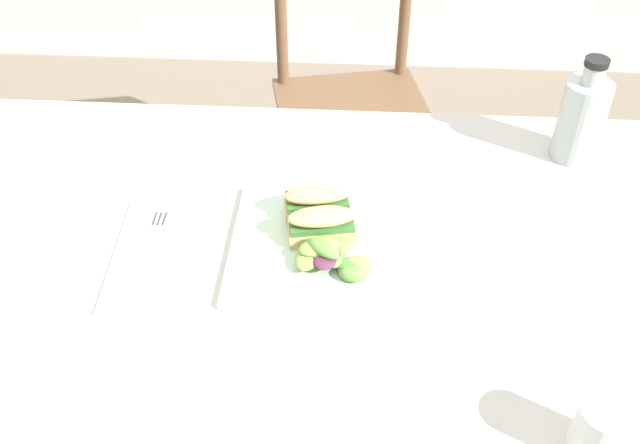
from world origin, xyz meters
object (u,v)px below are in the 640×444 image
bottle_cold_brew (580,123)px  cup_extra_side (600,431)px  sandwich_half_front (322,224)px  fork_on_napkin (151,245)px  sandwich_half_back (317,201)px  dining_table (265,316)px  plate_lunch (318,247)px  chair_wooden_far (351,103)px

bottle_cold_brew → cup_extra_side: 0.60m
sandwich_half_front → fork_on_napkin: bearing=-173.9°
sandwich_half_back → cup_extra_side: size_ratio=1.37×
bottle_cold_brew → dining_table: bearing=-149.3°
plate_lunch → bottle_cold_brew: bottle_cold_brew is taller
plate_lunch → bottle_cold_brew: bearing=31.9°
chair_wooden_far → sandwich_half_front: (-0.03, -0.88, 0.33)m
sandwich_half_back → cup_extra_side: bearing=-48.4°
sandwich_half_front → fork_on_napkin: size_ratio=0.60×
bottle_cold_brew → chair_wooden_far: bearing=122.9°
dining_table → sandwich_half_front: sandwich_half_front is taller
fork_on_napkin → chair_wooden_far: bearing=72.3°
sandwich_half_front → bottle_cold_brew: 0.50m
dining_table → bottle_cold_brew: bottle_cold_brew is taller
chair_wooden_far → bottle_cold_brew: bottle_cold_brew is taller
sandwich_half_back → bottle_cold_brew: bearing=24.8°
chair_wooden_far → sandwich_half_back: 0.89m
sandwich_half_back → bottle_cold_brew: (0.44, 0.20, 0.03)m
dining_table → sandwich_half_front: bearing=30.7°
chair_wooden_far → bottle_cold_brew: 0.83m
chair_wooden_far → sandwich_half_front: size_ratio=7.86×
dining_table → plate_lunch: 0.15m
fork_on_napkin → cup_extra_side: 0.68m
chair_wooden_far → plate_lunch: chair_wooden_far is taller
plate_lunch → sandwich_half_front: bearing=74.8°
dining_table → plate_lunch: size_ratio=5.22×
chair_wooden_far → sandwich_half_front: chair_wooden_far is taller
dining_table → chair_wooden_far: size_ratio=1.61×
plate_lunch → cup_extra_side: size_ratio=3.31×
plate_lunch → sandwich_half_front: sandwich_half_front is taller
dining_table → plate_lunch: (0.08, 0.04, 0.12)m
plate_lunch → chair_wooden_far: bearing=87.9°
dining_table → bottle_cold_brew: 0.63m
plate_lunch → cup_extra_side: (0.34, -0.32, 0.04)m
fork_on_napkin → sandwich_half_back: bearing=17.8°
sandwich_half_back → cup_extra_side: 0.52m
sandwich_half_back → bottle_cold_brew: bottle_cold_brew is taller
dining_table → cup_extra_side: bearing=-33.9°
sandwich_half_front → bottle_cold_brew: size_ratio=0.58×
plate_lunch → bottle_cold_brew: size_ratio=1.40×
dining_table → cup_extra_side: 0.54m
cup_extra_side → sandwich_half_back: bearing=131.6°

